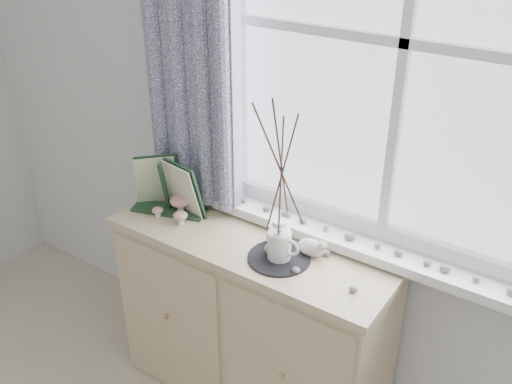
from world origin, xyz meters
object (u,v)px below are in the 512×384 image
toadstool_cluster (178,206)px  twig_pitcher (281,166)px  sideboard (252,320)px  botanical_book (162,188)px

toadstool_cluster → twig_pitcher: twig_pitcher is taller
toadstool_cluster → twig_pitcher: size_ratio=0.26×
sideboard → toadstool_cluster: size_ratio=6.85×
sideboard → toadstool_cluster: (-0.36, -0.03, 0.47)m
twig_pitcher → sideboard: bearing=157.0°
botanical_book → twig_pitcher: bearing=-18.6°
botanical_book → toadstool_cluster: bearing=4.5°
sideboard → toadstool_cluster: 0.60m
botanical_book → twig_pitcher: (0.58, -0.00, 0.26)m
botanical_book → toadstool_cluster: (0.06, 0.02, -0.08)m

